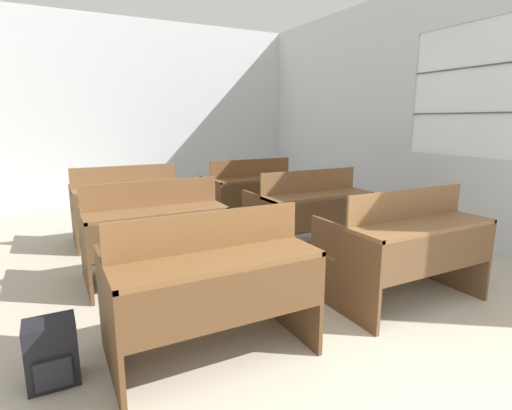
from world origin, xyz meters
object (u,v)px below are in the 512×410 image
object	(u,v)px
bench_third_left	(127,203)
bench_front_left	(210,284)
bench_front_right	(404,245)
schoolbag	(52,353)
bench_second_left	(154,230)
wastepaper_bin	(312,193)
bench_third_right	(251,192)
bench_second_right	(309,211)

from	to	relation	value
bench_third_left	bench_front_left	bearing A→B (deg)	-89.81
bench_front_right	schoolbag	bearing A→B (deg)	177.08
schoolbag	bench_second_left	bearing A→B (deg)	54.93
bench_front_right	bench_third_left	xyz separation A→B (m)	(-1.66, 2.70, 0.00)
wastepaper_bin	bench_third_left	bearing A→B (deg)	-166.90
bench_third_left	bench_third_right	bearing A→B (deg)	0.23
bench_front_left	bench_third_left	xyz separation A→B (m)	(-0.01, 2.71, 0.00)
bench_third_left	schoolbag	xyz separation A→B (m)	(-0.87, -2.57, -0.28)
bench_front_right	bench_third_left	distance (m)	3.17
bench_second_left	bench_third_left	size ratio (longest dim) A/B	1.00
bench_second_right	wastepaper_bin	distance (m)	2.63
bench_second_right	bench_third_left	xyz separation A→B (m)	(-1.68, 1.35, 0.00)
bench_second_left	bench_second_right	size ratio (longest dim) A/B	1.00
bench_second_left	bench_third_left	distance (m)	1.33
bench_second_right	bench_third_left	distance (m)	2.16
bench_second_right	bench_third_right	bearing A→B (deg)	90.75
bench_second_right	bench_third_right	size ratio (longest dim) A/B	1.00
bench_front_left	bench_third_right	xyz separation A→B (m)	(1.66, 2.71, 0.00)
bench_front_left	bench_front_right	bearing A→B (deg)	0.11
bench_front_left	wastepaper_bin	size ratio (longest dim) A/B	3.25
schoolbag	bench_front_right	bearing A→B (deg)	-2.92
bench_third_left	bench_second_right	bearing A→B (deg)	-38.69
bench_third_left	bench_second_left	bearing A→B (deg)	-89.89
bench_front_left	bench_second_right	world-z (taller)	same
bench_front_right	bench_front_left	bearing A→B (deg)	-179.89
bench_third_right	wastepaper_bin	world-z (taller)	bench_third_right
bench_front_right	schoolbag	xyz separation A→B (m)	(-2.53, 0.13, -0.28)
bench_front_left	bench_second_right	size ratio (longest dim) A/B	1.00
bench_front_left	schoolbag	world-z (taller)	bench_front_left
bench_second_right	bench_third_left	world-z (taller)	same
wastepaper_bin	schoolbag	bearing A→B (deg)	-141.00
bench_front_left	bench_second_right	bearing A→B (deg)	39.00
bench_second_left	wastepaper_bin	size ratio (longest dim) A/B	3.25
bench_third_right	schoolbag	world-z (taller)	bench_third_right
bench_front_right	bench_second_right	size ratio (longest dim) A/B	1.00
bench_second_left	bench_third_right	world-z (taller)	same
bench_second_left	schoolbag	world-z (taller)	bench_second_left
bench_front_left	bench_third_left	world-z (taller)	same
bench_second_left	bench_third_right	xyz separation A→B (m)	(1.66, 1.34, 0.00)
bench_second_right	bench_third_left	size ratio (longest dim) A/B	1.00
bench_second_left	bench_third_left	world-z (taller)	same
bench_third_right	wastepaper_bin	bearing A→B (deg)	25.43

